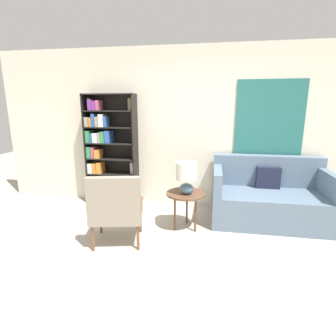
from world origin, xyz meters
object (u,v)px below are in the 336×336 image
Objects in this scene: couch at (268,198)px; table_lamp at (187,175)px; bookshelf at (106,151)px; side_table at (186,196)px; armchair at (116,207)px.

couch is 1.41m from table_lamp.
bookshelf reaches higher than table_lamp.
table_lamp is at bearing -28.81° from bookshelf.
table_lamp reaches higher than couch.
bookshelf is at bearing 152.15° from side_table.
table_lamp is at bearing -156.19° from couch.
table_lamp is at bearing -77.29° from side_table.
armchair is at bearing -150.89° from couch.
table_lamp is at bearing 36.09° from armchair.
bookshelf is at bearing 116.28° from armchair.
bookshelf is 1.66m from armchair.
side_table is at bearing 102.71° from table_lamp.
bookshelf is 1.15× the size of couch.
couch is at bearing 23.81° from table_lamp.
couch is at bearing -6.30° from bookshelf.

